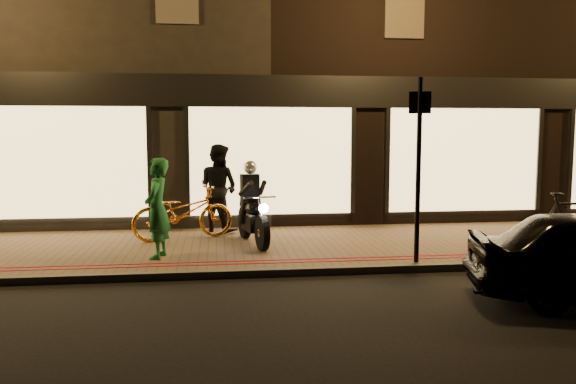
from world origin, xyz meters
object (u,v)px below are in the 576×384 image
object	(u,v)px
motorcycle	(252,212)
person_green	(157,208)
bicycle_gold	(183,213)
sign_post	(419,160)

from	to	relation	value
motorcycle	person_green	world-z (taller)	person_green
bicycle_gold	sign_post	bearing A→B (deg)	-141.29
bicycle_gold	motorcycle	bearing A→B (deg)	-133.05
motorcycle	bicycle_gold	xyz separation A→B (m)	(-1.34, 0.60, -0.08)
person_green	bicycle_gold	bearing A→B (deg)	177.45
motorcycle	sign_post	world-z (taller)	sign_post
sign_post	person_green	bearing A→B (deg)	168.98
person_green	sign_post	bearing A→B (deg)	87.63
sign_post	person_green	world-z (taller)	sign_post
motorcycle	bicycle_gold	world-z (taller)	motorcycle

